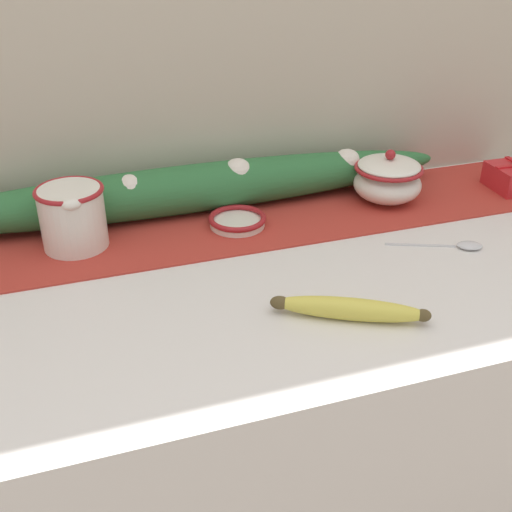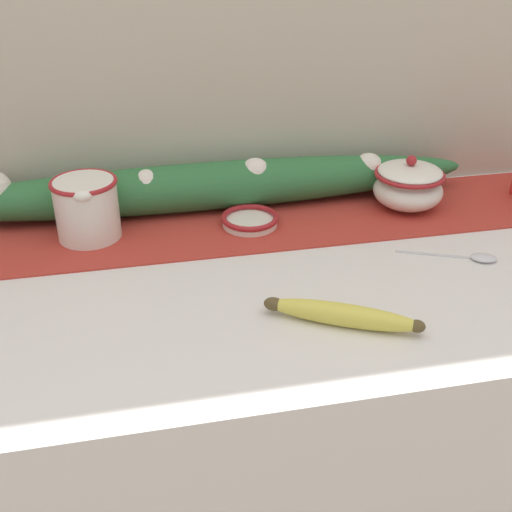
{
  "view_description": "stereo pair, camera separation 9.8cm",
  "coord_description": "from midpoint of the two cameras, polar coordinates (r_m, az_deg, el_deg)",
  "views": [
    {
      "loc": [
        -0.23,
        -0.84,
        1.46
      ],
      "look_at": [
        0.04,
        -0.03,
        0.98
      ],
      "focal_mm": 45.0,
      "sensor_mm": 36.0,
      "label": 1
    },
    {
      "loc": [
        -0.13,
        -0.86,
        1.46
      ],
      "look_at": [
        0.04,
        -0.03,
        0.98
      ],
      "focal_mm": 45.0,
      "sensor_mm": 36.0,
      "label": 2
    }
  ],
  "objects": [
    {
      "name": "countertop",
      "position": [
        1.32,
        0.01,
        -19.52
      ],
      "size": [
        1.53,
        0.63,
        0.93
      ],
      "primitive_type": "cube",
      "color": "silver",
      "rests_on": "ground_plane"
    },
    {
      "name": "back_wall",
      "position": [
        1.23,
        -3.36,
        17.06
      ],
      "size": [
        2.33,
        0.04,
        2.4
      ],
      "primitive_type": "cube",
      "color": "#B7AD99",
      "rests_on": "ground_plane"
    },
    {
      "name": "table_runner",
      "position": [
        1.18,
        -1.85,
        2.62
      ],
      "size": [
        1.41,
        0.24,
        0.0
      ],
      "primitive_type": "cube",
      "color": "#B23328",
      "rests_on": "countertop"
    },
    {
      "name": "cream_pitcher",
      "position": [
        1.14,
        -12.47,
        4.27
      ],
      "size": [
        0.12,
        0.13,
        0.11
      ],
      "color": "white",
      "rests_on": "countertop"
    },
    {
      "name": "sugar_bowl",
      "position": [
        1.27,
        15.57,
        6.04
      ],
      "size": [
        0.13,
        0.13,
        0.11
      ],
      "color": "white",
      "rests_on": "countertop"
    },
    {
      "name": "small_dish",
      "position": [
        1.17,
        1.84,
        3.17
      ],
      "size": [
        0.11,
        0.11,
        0.02
      ],
      "color": "white",
      "rests_on": "countertop"
    },
    {
      "name": "banana",
      "position": [
        0.92,
        10.74,
        -5.25
      ],
      "size": [
        0.21,
        0.13,
        0.03
      ],
      "rotation": [
        0.0,
        0.0,
        -0.48
      ],
      "color": "#DBCC4C",
      "rests_on": "countertop"
    },
    {
      "name": "spoon",
      "position": [
        1.14,
        21.51,
        -0.19
      ],
      "size": [
        0.16,
        0.08,
        0.01
      ],
      "rotation": [
        0.0,
        0.0,
        -0.39
      ],
      "color": "silver",
      "rests_on": "countertop"
    },
    {
      "name": "poinsettia_garland",
      "position": [
        1.22,
        -2.83,
        6.18
      ],
      "size": [
        1.06,
        0.1,
        0.1
      ],
      "color": "#2D6B38",
      "rests_on": "countertop"
    }
  ]
}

